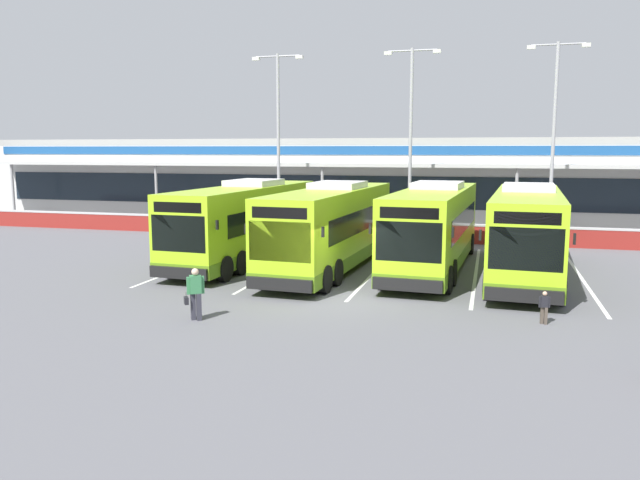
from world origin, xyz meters
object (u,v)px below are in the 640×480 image
lamp_post_east (554,130)px  pedestrian_child (544,306)px  coach_bus_leftmost (246,223)px  pedestrian_with_handbag (195,293)px  coach_bus_right_centre (526,234)px  coach_bus_centre (434,229)px  coach_bus_left_centre (332,229)px  lamp_post_west (278,132)px  lamp_post_centre (411,131)px

lamp_post_east → pedestrian_child: bearing=-95.0°
coach_bus_leftmost → pedestrian_child: bearing=-31.5°
coach_bus_leftmost → pedestrian_with_handbag: (2.40, -10.15, -0.93)m
coach_bus_leftmost → coach_bus_right_centre: 12.53m
coach_bus_centre → coach_bus_left_centre: bearing=-165.7°
coach_bus_right_centre → pedestrian_with_handbag: coach_bus_right_centre is taller
lamp_post_west → pedestrian_child: bearing=-50.7°
coach_bus_centre → lamp_post_west: (-10.53, 9.84, 4.50)m
coach_bus_centre → lamp_post_centre: lamp_post_centre is taller
lamp_post_centre → lamp_post_east: 7.89m
pedestrian_with_handbag → lamp_post_centre: 21.22m
pedestrian_with_handbag → pedestrian_child: 10.60m
pedestrian_with_handbag → lamp_post_centre: lamp_post_centre is taller
pedestrian_child → lamp_post_west: 23.71m
pedestrian_with_handbag → lamp_post_east: lamp_post_east is taller
lamp_post_west → lamp_post_centre: (8.22, -0.06, 0.00)m
pedestrian_with_handbag → lamp_post_east: (11.87, 20.08, 5.43)m
coach_bus_right_centre → lamp_post_west: (-14.36, 10.46, 4.50)m
lamp_post_east → coach_bus_centre: bearing=-119.8°
pedestrian_child → coach_bus_right_centre: bearing=91.6°
coach_bus_centre → lamp_post_east: (5.57, 9.74, 4.50)m
coach_bus_centre → coach_bus_right_centre: size_ratio=1.00×
coach_bus_centre → lamp_post_centre: bearing=103.3°
lamp_post_west → lamp_post_east: 16.11m
lamp_post_east → lamp_post_centre: bearing=179.7°
pedestrian_child → lamp_post_east: (1.54, 17.71, 5.75)m
coach_bus_centre → pedestrian_with_handbag: bearing=-121.3°
pedestrian_child → lamp_post_east: size_ratio=0.09×
pedestrian_child → lamp_post_centre: 19.71m
pedestrian_with_handbag → lamp_post_east: bearing=59.4°
coach_bus_centre → coach_bus_leftmost: bearing=-178.8°
coach_bus_left_centre → lamp_post_west: (-6.21, 10.94, 4.50)m
coach_bus_centre → coach_bus_right_centre: (3.83, -0.62, 0.00)m
coach_bus_left_centre → coach_bus_centre: 4.46m
coach_bus_leftmost → pedestrian_child: 14.97m
pedestrian_with_handbag → pedestrian_child: size_ratio=1.61×
lamp_post_west → lamp_post_east: bearing=-0.4°
pedestrian_with_handbag → lamp_post_west: size_ratio=0.15×
coach_bus_centre → pedestrian_child: 9.02m
lamp_post_centre → coach_bus_right_centre: bearing=-59.4°
pedestrian_child → lamp_post_west: bearing=129.3°
pedestrian_child → lamp_post_centre: size_ratio=0.09×
lamp_post_east → coach_bus_right_centre: bearing=-99.6°
lamp_post_west → lamp_post_east: same height
lamp_post_centre → lamp_post_east: (7.89, -0.04, 0.00)m
coach_bus_left_centre → lamp_post_east: 15.36m
lamp_post_centre → lamp_post_west: bearing=179.6°
coach_bus_right_centre → lamp_post_west: size_ratio=1.12×
pedestrian_with_handbag → lamp_post_west: (-4.24, 20.18, 5.43)m
pedestrian_with_handbag → lamp_post_west: bearing=101.9°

